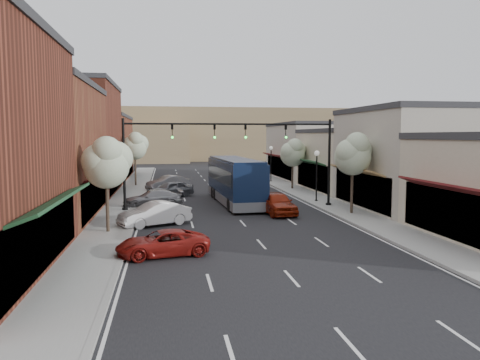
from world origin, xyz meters
name	(u,v)px	position (x,y,z in m)	size (l,w,h in m)	color
ground	(248,229)	(0.00, 0.00, 0.00)	(160.00, 160.00, 0.00)	black
sidewalk_left	(130,194)	(-8.40, 18.50, 0.07)	(2.80, 73.00, 0.15)	gray
sidewalk_right	(297,191)	(8.40, 18.50, 0.07)	(2.80, 73.00, 0.15)	gray
curb_left	(145,194)	(-7.00, 18.50, 0.07)	(0.25, 73.00, 0.17)	gray
curb_right	(284,191)	(7.00, 18.50, 0.07)	(0.25, 73.00, 0.17)	gray
bldg_left_midnear	(27,151)	(-14.23, 6.00, 4.66)	(10.14, 14.10, 9.40)	brown
bldg_left_midfar	(69,139)	(-14.24, 20.00, 5.40)	(10.14, 14.10, 10.90)	maroon
bldg_left_far	(94,147)	(-14.22, 36.00, 4.16)	(10.14, 18.10, 8.40)	brown
bldg_right_midnear	(409,159)	(13.72, 6.00, 3.91)	(9.14, 12.10, 7.90)	#A79F8F
bldg_right_midfar	(349,160)	(13.70, 18.00, 3.17)	(9.14, 12.10, 6.40)	beige
bldg_right_far	(308,151)	(13.71, 32.00, 3.66)	(9.14, 16.10, 7.40)	#A79F8F
hill_far	(185,134)	(0.00, 90.00, 6.00)	(120.00, 30.00, 12.00)	#7A6647
hill_near	(71,144)	(-25.00, 78.00, 4.00)	(50.00, 20.00, 8.00)	#7A6647
signal_mast_right	(301,149)	(5.62, 8.00, 4.62)	(8.22, 0.46, 7.00)	black
signal_mast_left	(156,150)	(-5.62, 8.00, 4.62)	(8.22, 0.46, 7.00)	black
tree_right_near	(354,153)	(8.35, 3.94, 4.45)	(2.85, 2.65, 5.95)	#47382B
tree_right_far	(293,152)	(8.35, 19.94, 3.99)	(2.85, 2.65, 5.43)	#47382B
tree_left_near	(107,162)	(-8.25, -0.06, 4.22)	(2.85, 2.65, 5.69)	#47382B
tree_left_far	(135,146)	(-8.25, 25.94, 4.60)	(2.85, 2.65, 6.13)	#47382B
lamp_post_near	(317,167)	(7.80, 10.50, 3.01)	(0.44, 0.44, 4.44)	black
lamp_post_far	(271,158)	(7.80, 28.00, 3.01)	(0.44, 0.44, 4.44)	black
coach_bus	(235,180)	(0.80, 11.06, 1.97)	(3.34, 12.54, 3.80)	#0D1A37
red_hatchback	(276,203)	(3.01, 5.15, 0.82)	(1.94, 4.83, 1.65)	maroon
parked_car_a	(163,243)	(-5.13, -5.57, 0.61)	(2.02, 4.39, 1.22)	maroon
parked_car_b	(155,214)	(-5.66, 2.09, 0.75)	(1.60, 4.57, 1.51)	white
parked_car_c	(153,198)	(-5.97, 10.12, 0.68)	(1.92, 4.71, 1.37)	gray
parked_car_d	(170,189)	(-4.53, 16.01, 0.75)	(1.77, 4.39, 1.50)	slate
parked_car_e	(168,183)	(-4.73, 21.83, 0.76)	(1.60, 4.60, 1.51)	#96969B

